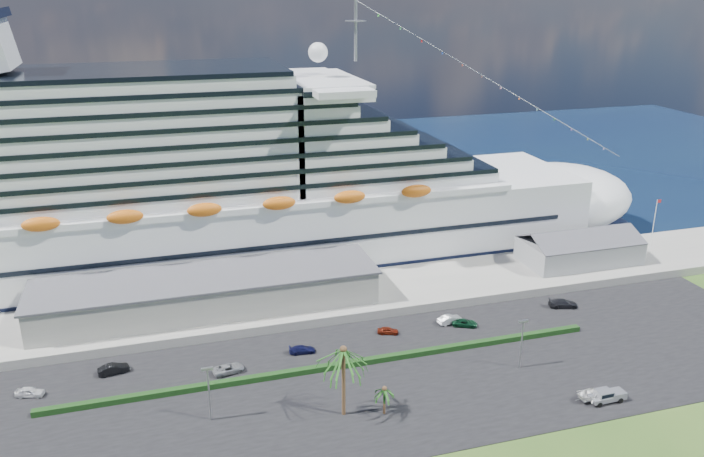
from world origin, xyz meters
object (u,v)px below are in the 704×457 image
object	(u,v)px
cruise_ship	(210,191)
parked_car_3	(302,349)
boat_trailer	(593,394)
pickup_truck	(607,395)

from	to	relation	value
cruise_ship	parked_car_3	xyz separation A→B (m)	(9.70, -41.78, -15.95)
cruise_ship	parked_car_3	size ratio (longest dim) A/B	44.50
cruise_ship	boat_trailer	distance (m)	83.44
cruise_ship	parked_car_3	distance (m)	45.76
parked_car_3	boat_trailer	size ratio (longest dim) A/B	0.78
parked_car_3	boat_trailer	world-z (taller)	boat_trailer
cruise_ship	pickup_truck	size ratio (longest dim) A/B	34.64
parked_car_3	pickup_truck	world-z (taller)	pickup_truck
parked_car_3	pickup_truck	distance (m)	47.08
cruise_ship	pickup_truck	distance (m)	85.10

